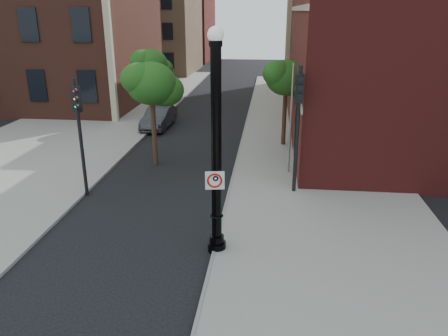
# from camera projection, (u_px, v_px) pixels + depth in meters

# --- Properties ---
(ground) EXTENTS (120.00, 120.00, 0.00)m
(ground) POSITION_uv_depth(u_px,v_px,m) (148.00, 258.00, 13.82)
(ground) COLOR black
(ground) RESTS_ON ground
(sidewalk_right) EXTENTS (8.00, 60.00, 0.12)m
(sidewalk_right) POSITION_uv_depth(u_px,v_px,m) (314.00, 161.00, 22.53)
(sidewalk_right) COLOR gray
(sidewalk_right) RESTS_ON ground
(sidewalk_left) EXTENTS (10.00, 50.00, 0.12)m
(sidewalk_left) POSITION_uv_depth(u_px,v_px,m) (94.00, 118.00, 31.54)
(sidewalk_left) COLOR gray
(sidewalk_left) RESTS_ON ground
(curb_edge) EXTENTS (0.10, 60.00, 0.14)m
(curb_edge) POSITION_uv_depth(u_px,v_px,m) (237.00, 158.00, 22.93)
(curb_edge) COLOR gray
(curb_edge) RESTS_ON ground
(bg_building_tan_a) EXTENTS (12.00, 12.00, 12.00)m
(bg_building_tan_a) POSITION_uv_depth(u_px,v_px,m) (147.00, 22.00, 54.12)
(bg_building_tan_a) COLOR #9B7654
(bg_building_tan_a) RESTS_ON ground
(bg_building_red) EXTENTS (12.00, 12.00, 10.00)m
(bg_building_red) POSITION_uv_depth(u_px,v_px,m) (172.00, 27.00, 67.55)
(bg_building_red) COLOR maroon
(bg_building_red) RESTS_ON ground
(bg_building_tan_b) EXTENTS (22.00, 14.00, 14.00)m
(bg_building_tan_b) POSITION_uv_depth(u_px,v_px,m) (417.00, 15.00, 37.85)
(bg_building_tan_b) COLOR #9B7654
(bg_building_tan_b) RESTS_ON ground
(lamppost) EXTENTS (0.59, 0.59, 7.00)m
(lamppost) POSITION_uv_depth(u_px,v_px,m) (216.00, 157.00, 13.15)
(lamppost) COLOR black
(lamppost) RESTS_ON ground
(no_parking_sign) EXTENTS (0.58, 0.13, 0.59)m
(no_parking_sign) POSITION_uv_depth(u_px,v_px,m) (215.00, 180.00, 13.22)
(no_parking_sign) COLOR white
(no_parking_sign) RESTS_ON ground
(parked_car) EXTENTS (1.63, 4.28, 1.39)m
(parked_car) POSITION_uv_depth(u_px,v_px,m) (159.00, 118.00, 28.91)
(parked_car) COLOR #2C2C31
(parked_car) RESTS_ON ground
(traffic_signal_left) EXTENTS (0.40, 0.44, 4.92)m
(traffic_signal_left) POSITION_uv_depth(u_px,v_px,m) (78.00, 119.00, 17.40)
(traffic_signal_left) COLOR black
(traffic_signal_left) RESTS_ON ground
(traffic_signal_right) EXTENTS (0.36, 0.45, 5.39)m
(traffic_signal_right) POSITION_uv_depth(u_px,v_px,m) (298.00, 110.00, 17.46)
(traffic_signal_right) COLOR black
(traffic_signal_right) RESTS_ON ground
(utility_pole) EXTENTS (0.10, 0.10, 5.21)m
(utility_pole) POSITION_uv_depth(u_px,v_px,m) (291.00, 121.00, 20.02)
(utility_pole) COLOR #999999
(utility_pole) RESTS_ON ground
(street_tree_a) EXTENTS (2.84, 2.57, 5.12)m
(street_tree_a) POSITION_uv_depth(u_px,v_px,m) (152.00, 85.00, 20.87)
(street_tree_a) COLOR #332014
(street_tree_a) RESTS_ON ground
(street_tree_b) EXTENTS (2.75, 2.49, 4.96)m
(street_tree_b) POSITION_uv_depth(u_px,v_px,m) (151.00, 65.00, 29.44)
(street_tree_b) COLOR #332014
(street_tree_b) RESTS_ON ground
(street_tree_c) EXTENTS (2.71, 2.45, 4.88)m
(street_tree_c) POSITION_uv_depth(u_px,v_px,m) (287.00, 79.00, 23.97)
(street_tree_c) COLOR #332014
(street_tree_c) RESTS_ON ground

